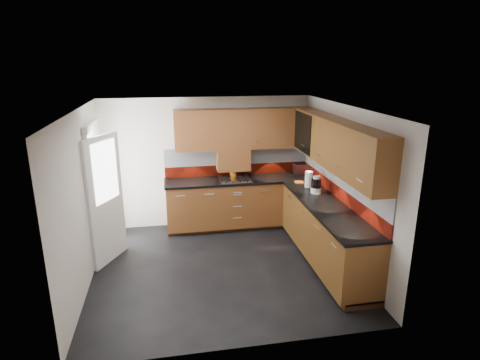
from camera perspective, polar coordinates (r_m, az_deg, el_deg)
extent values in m
cube|color=black|center=(6.26, -2.58, -12.37)|extent=(4.00, 3.80, 0.02)
cube|color=white|center=(5.50, -2.91, 10.60)|extent=(4.00, 3.80, 0.10)
cube|color=beige|center=(7.53, -4.62, 2.60)|extent=(4.00, 0.08, 2.64)
cube|color=beige|center=(4.09, 0.79, -9.98)|extent=(4.00, 0.08, 2.64)
cube|color=beige|center=(5.86, -21.91, -2.79)|extent=(0.08, 3.80, 2.64)
cube|color=beige|center=(6.31, 15.00, -0.75)|extent=(0.08, 3.80, 2.64)
cube|color=#5E3115|center=(7.49, -0.02, -3.22)|extent=(2.70, 0.60, 0.95)
cube|color=brown|center=(6.35, 12.08, -7.45)|extent=(0.60, 2.60, 0.95)
cube|color=#3B2010|center=(7.67, -0.06, -6.13)|extent=(2.70, 0.54, 0.10)
cube|color=#3B2010|center=(6.54, 12.10, -10.82)|extent=(0.54, 2.60, 0.10)
cube|color=black|center=(7.34, -0.09, 0.01)|extent=(2.72, 0.62, 0.04)
cube|color=black|center=(6.16, 12.32, -3.76)|extent=(0.62, 2.60, 0.04)
cube|color=#691409|center=(7.59, -0.41, 1.52)|extent=(2.70, 0.02, 0.20)
cube|color=white|center=(7.52, -0.42, 3.51)|extent=(2.70, 0.02, 0.34)
cube|color=#691409|center=(6.51, 13.75, -1.60)|extent=(0.02, 3.20, 0.20)
cube|color=white|center=(6.43, 13.91, 0.68)|extent=(0.02, 3.20, 0.34)
cube|color=#5E3115|center=(7.29, 0.56, 7.32)|extent=(2.50, 0.33, 0.72)
cube|color=brown|center=(6.10, 13.57, 4.97)|extent=(0.33, 2.87, 0.72)
cube|color=silver|center=(7.13, -0.36, 5.39)|extent=(1.80, 0.01, 0.16)
cube|color=silver|center=(6.05, 12.02, 2.93)|extent=(0.01, 2.00, 0.16)
cube|color=#5E3115|center=(7.37, -0.98, 2.98)|extent=(0.60, 0.33, 0.40)
cube|color=black|center=(6.98, 8.87, 6.70)|extent=(0.01, 0.80, 0.66)
cube|color=#FFD18C|center=(7.09, 11.24, 6.73)|extent=(0.01, 0.76, 0.64)
cube|color=black|center=(7.04, 10.22, 6.88)|extent=(0.29, 0.76, 0.01)
cylinder|color=black|center=(6.79, 10.99, 7.34)|extent=(0.07, 0.07, 0.16)
cylinder|color=black|center=(6.93, 10.55, 7.55)|extent=(0.07, 0.07, 0.16)
cylinder|color=white|center=(7.07, 10.12, 7.75)|extent=(0.07, 0.07, 0.16)
cylinder|color=black|center=(7.21, 9.71, 7.94)|extent=(0.07, 0.07, 0.16)
cube|color=white|center=(6.74, -19.66, -1.67)|extent=(0.06, 0.95, 2.04)
cube|color=white|center=(6.39, -18.52, -2.75)|extent=(0.42, 0.73, 1.98)
cube|color=white|center=(6.25, -18.63, 1.16)|extent=(0.28, 0.50, 0.90)
cube|color=silver|center=(7.31, -0.77, 0.18)|extent=(0.56, 0.48, 0.02)
torus|color=black|center=(7.17, -1.76, 0.05)|extent=(0.13, 0.13, 0.02)
torus|color=black|center=(7.21, 0.52, 0.17)|extent=(0.13, 0.13, 0.02)
torus|color=black|center=(7.39, -2.03, 0.56)|extent=(0.13, 0.13, 0.02)
torus|color=black|center=(7.43, 0.18, 0.67)|extent=(0.13, 0.13, 0.02)
cube|color=black|center=(7.08, -0.46, -0.28)|extent=(0.42, 0.04, 0.02)
cylinder|color=orange|center=(7.44, -1.00, 1.02)|extent=(0.12, 0.12, 0.15)
cylinder|color=brown|center=(7.41, -1.04, 2.46)|extent=(0.06, 0.01, 0.30)
cylinder|color=brown|center=(7.41, -0.97, 2.38)|extent=(0.05, 0.03, 0.28)
cylinder|color=brown|center=(7.41, -1.09, 2.53)|extent=(0.06, 0.03, 0.32)
cylinder|color=brown|center=(7.41, -0.91, 2.30)|extent=(0.04, 0.04, 0.26)
cylinder|color=brown|center=(7.40, -1.15, 2.40)|extent=(0.04, 0.05, 0.29)
cube|color=silver|center=(7.75, 8.56, 1.56)|extent=(0.27, 0.19, 0.18)
cube|color=black|center=(7.72, 8.59, 2.23)|extent=(0.20, 0.04, 0.01)
cube|color=black|center=(7.76, 8.50, 2.30)|extent=(0.20, 0.04, 0.01)
cylinder|color=white|center=(6.67, 10.73, -1.42)|extent=(0.17, 0.17, 0.10)
cylinder|color=black|center=(6.64, 10.79, -0.41)|extent=(0.16, 0.16, 0.15)
cylinder|color=white|center=(6.61, 10.83, 0.38)|extent=(0.11, 0.11, 0.04)
cylinder|color=white|center=(6.94, 9.74, 0.11)|extent=(0.14, 0.14, 0.27)
cube|color=orange|center=(7.19, 8.40, -0.29)|extent=(0.17, 0.16, 0.02)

